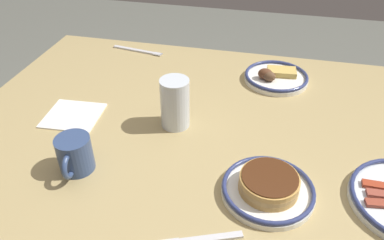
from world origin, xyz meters
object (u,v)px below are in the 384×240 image
coffee_mug (75,154)px  fork_near (138,51)px  plate_near_main (275,77)px  plate_center_pancakes (268,187)px  drinking_glass (175,105)px  paper_napkin (73,115)px

coffee_mug → fork_near: 0.64m
plate_near_main → coffee_mug: coffee_mug is taller
plate_center_pancakes → drinking_glass: size_ratio=1.47×
drinking_glass → paper_napkin: 0.30m
coffee_mug → paper_napkin: coffee_mug is taller
coffee_mug → fork_near: bearing=-83.1°
plate_near_main → plate_center_pancakes: (-0.01, 0.50, 0.01)m
plate_near_main → drinking_glass: drinking_glass is taller
plate_center_pancakes → coffee_mug: (0.44, 0.02, 0.02)m
plate_near_main → paper_napkin: plate_near_main is taller
plate_center_pancakes → plate_near_main: bearing=-89.2°
coffee_mug → fork_near: size_ratio=0.55×
plate_near_main → fork_near: plate_near_main is taller
drinking_glass → fork_near: 0.49m
plate_center_pancakes → drinking_glass: drinking_glass is taller
coffee_mug → drinking_glass: size_ratio=0.80×
plate_near_main → fork_near: size_ratio=1.02×
plate_center_pancakes → coffee_mug: bearing=2.5°
drinking_glass → fork_near: (0.25, -0.41, -0.06)m
coffee_mug → paper_napkin: size_ratio=0.74×
plate_center_pancakes → coffee_mug: size_ratio=1.82×
coffee_mug → drinking_glass: drinking_glass is taller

